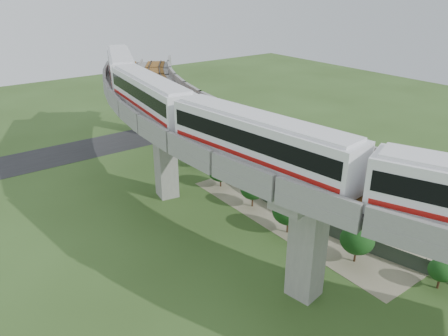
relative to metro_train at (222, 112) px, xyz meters
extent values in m
plane|color=#314B1E|center=(-0.35, 0.72, -12.31)|extent=(160.00, 160.00, 0.00)
cube|color=gray|center=(13.65, -1.28, -12.29)|extent=(18.00, 26.00, 0.04)
cube|color=#232326|center=(-0.35, 30.72, -12.29)|extent=(60.00, 8.00, 0.03)
cube|color=#99968E|center=(8.77, 32.52, -8.11)|extent=(2.86, 2.93, 8.40)
cube|color=#99968E|center=(8.77, 32.52, -3.31)|extent=(7.21, 5.74, 1.20)
cube|color=#99968E|center=(0.56, 11.14, -8.11)|extent=(2.35, 2.51, 8.40)
cube|color=#99968E|center=(0.56, 11.14, -3.31)|extent=(7.31, 3.58, 1.20)
cube|color=#99968E|center=(0.56, -9.70, -8.11)|extent=(2.35, 2.51, 8.40)
cube|color=#99968E|center=(0.56, -9.70, -3.31)|extent=(7.31, 3.58, 1.20)
cube|color=gray|center=(5.84, 27.26, -2.31)|extent=(16.42, 20.91, 0.80)
cube|color=gray|center=(1.98, 29.16, -1.41)|extent=(8.66, 17.08, 1.00)
cube|color=gray|center=(9.69, 25.36, -1.41)|extent=(8.66, 17.08, 1.00)
cube|color=brown|center=(3.86, 28.23, -1.85)|extent=(10.68, 18.08, 0.12)
cube|color=black|center=(3.86, 28.23, -1.73)|extent=(9.69, 17.59, 0.12)
cube|color=brown|center=(7.81, 26.28, -1.85)|extent=(10.68, 18.08, 0.12)
cube|color=black|center=(7.81, 26.28, -1.73)|extent=(9.69, 17.59, 0.12)
cube|color=gray|center=(0.35, 9.85, -2.31)|extent=(11.77, 20.03, 0.80)
cube|color=gray|center=(-3.90, 10.50, -1.41)|extent=(3.22, 18.71, 1.00)
cube|color=gray|center=(4.60, 9.19, -1.41)|extent=(3.22, 18.71, 1.00)
cube|color=brown|center=(-1.83, 10.18, -1.85)|extent=(5.44, 19.05, 0.12)
cube|color=black|center=(-1.83, 10.18, -1.73)|extent=(4.35, 18.88, 0.12)
cube|color=brown|center=(2.52, 9.51, -1.85)|extent=(5.44, 19.05, 0.12)
cube|color=black|center=(2.52, 9.51, -1.73)|extent=(4.35, 18.88, 0.12)
cube|color=gray|center=(0.35, -8.41, -2.31)|extent=(11.77, 20.03, 0.80)
cube|color=gray|center=(-3.90, -9.06, -1.41)|extent=(3.22, 18.71, 1.00)
cube|color=gray|center=(4.60, -7.75, -1.41)|extent=(3.22, 18.71, 1.00)
cube|color=brown|center=(-1.83, -8.74, -1.85)|extent=(5.44, 19.05, 0.12)
cube|color=black|center=(-1.83, -8.74, -1.73)|extent=(4.35, 18.88, 0.12)
cube|color=brown|center=(2.52, -8.07, -1.85)|extent=(5.44, 19.05, 0.12)
cube|color=black|center=(2.52, -8.07, -1.73)|extent=(4.35, 18.88, 0.12)
cube|color=white|center=(-2.07, -6.99, -0.07)|extent=(4.54, 15.22, 3.20)
cube|color=white|center=(-2.07, -6.99, 1.63)|extent=(3.91, 14.41, 0.22)
cube|color=black|center=(-2.07, -6.99, 0.38)|extent=(4.52, 14.63, 1.15)
cube|color=#A01410|center=(-2.07, -6.99, -0.82)|extent=(4.52, 14.63, 0.30)
cube|color=black|center=(-2.07, -6.99, -1.53)|extent=(3.47, 12.89, 0.28)
cube|color=white|center=(-2.05, 8.57, -0.07)|extent=(4.57, 15.22, 3.20)
cube|color=white|center=(-2.05, 8.57, 1.63)|extent=(3.94, 14.41, 0.22)
cube|color=black|center=(-2.05, 8.57, 0.38)|extent=(4.55, 14.63, 1.15)
cube|color=#A01410|center=(-2.05, 8.57, -0.82)|extent=(4.55, 14.63, 0.30)
cube|color=black|center=(-2.05, 8.57, -1.53)|extent=(3.49, 12.89, 0.28)
cube|color=white|center=(1.82, 23.64, -0.07)|extent=(8.04, 14.94, 3.20)
cube|color=white|center=(1.82, 23.64, 1.63)|extent=(7.26, 14.04, 0.22)
cube|color=black|center=(1.82, 23.64, 0.38)|extent=(7.87, 14.40, 1.15)
cube|color=#A01410|center=(1.82, 23.64, -0.82)|extent=(7.87, 14.40, 0.30)
cube|color=black|center=(1.82, 23.64, -1.53)|extent=(6.46, 12.55, 0.28)
cylinder|color=#2D382D|center=(11.90, 20.01, -11.56)|extent=(0.08, 0.08, 1.50)
cube|color=#2D382D|center=(11.03, 17.70, -11.56)|extent=(1.69, 4.77, 1.40)
cylinder|color=#2D382D|center=(10.27, 15.35, -11.56)|extent=(0.08, 0.08, 1.50)
cube|color=#2D382D|center=(9.62, 12.96, -11.56)|extent=(1.23, 4.91, 1.40)
cylinder|color=#2D382D|center=(9.09, 10.55, -11.56)|extent=(0.08, 0.08, 1.50)
cube|color=#2D382D|center=(8.68, 8.11, -11.56)|extent=(0.75, 4.99, 1.40)
cylinder|color=#2D382D|center=(8.39, 5.66, -11.56)|extent=(0.08, 0.08, 1.50)
cube|color=#2D382D|center=(8.21, 3.19, -11.56)|extent=(0.27, 5.04, 1.40)
cylinder|color=#2D382D|center=(8.15, 0.72, -11.56)|extent=(0.08, 0.08, 1.50)
cube|color=#2D382D|center=(8.21, -1.75, -11.56)|extent=(0.27, 5.04, 1.40)
cylinder|color=#2D382D|center=(8.39, -4.22, -11.56)|extent=(0.08, 0.08, 1.50)
cube|color=#2D382D|center=(8.68, -6.67, -11.56)|extent=(0.75, 4.99, 1.40)
cylinder|color=#2D382D|center=(9.09, -9.11, -11.56)|extent=(0.08, 0.08, 1.50)
cube|color=#2D382D|center=(9.62, -11.52, -11.56)|extent=(1.23, 4.91, 1.40)
cylinder|color=#2D382D|center=(10.27, -13.91, -11.56)|extent=(0.08, 0.08, 1.50)
cylinder|color=#382314|center=(10.04, 21.87, -11.57)|extent=(0.18, 0.18, 1.48)
ellipsoid|color=#123913|center=(10.04, 21.87, -10.11)|extent=(2.39, 2.39, 2.04)
cylinder|color=#382314|center=(7.86, 15.78, -11.80)|extent=(0.18, 0.18, 1.02)
ellipsoid|color=#123913|center=(7.86, 15.78, -10.56)|extent=(2.42, 2.42, 2.05)
cylinder|color=#382314|center=(6.61, 9.31, -11.73)|extent=(0.18, 0.18, 1.15)
ellipsoid|color=#123913|center=(6.61, 9.31, -10.26)|extent=(2.99, 2.99, 2.54)
cylinder|color=#382314|center=(6.44, 3.38, -11.67)|extent=(0.18, 0.18, 1.29)
ellipsoid|color=#123913|center=(6.44, 3.38, -10.24)|extent=(2.61, 2.61, 2.22)
cylinder|color=#382314|center=(5.76, -2.60, -11.60)|extent=(0.18, 0.18, 1.42)
ellipsoid|color=#123913|center=(5.76, -2.60, -9.96)|extent=(3.08, 3.08, 2.62)
cylinder|color=#382314|center=(7.08, -9.43, -11.65)|extent=(0.18, 0.18, 1.32)
ellipsoid|color=#123913|center=(7.08, -9.43, -10.12)|extent=(2.88, 2.88, 2.45)
cylinder|color=#382314|center=(9.45, -15.57, -11.76)|extent=(0.18, 0.18, 1.10)
ellipsoid|color=#123913|center=(9.45, -15.57, -10.61)|extent=(2.01, 2.01, 1.70)
imported|color=silver|center=(13.48, -7.45, -11.67)|extent=(2.57, 3.77, 1.19)
imported|color=#A5200F|center=(16.71, -0.95, -11.63)|extent=(4.06, 3.15, 1.29)
imported|color=black|center=(16.29, 5.62, -11.69)|extent=(4.23, 2.32, 1.16)
camera|label=1|loc=(-20.50, -27.73, 9.94)|focal=35.00mm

